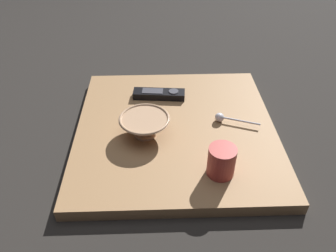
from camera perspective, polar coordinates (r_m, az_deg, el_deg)
ground_plane at (r=1.05m, az=1.32°, el=-1.52°), size 6.00×6.00×0.00m
table at (r=1.04m, az=1.33°, el=-0.76°), size 0.60×0.62×0.04m
cereal_bowl at (r=0.98m, az=-3.97°, el=0.19°), size 0.15×0.15×0.06m
coffee_mug at (r=0.86m, az=9.09°, el=-5.94°), size 0.07×0.07×0.08m
teaspoon at (r=1.05m, az=9.30°, el=1.36°), size 0.13×0.06×0.03m
tv_remote_near at (r=1.15m, az=-1.53°, el=5.45°), size 0.18×0.06×0.03m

